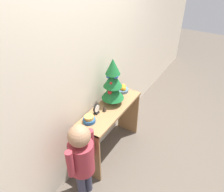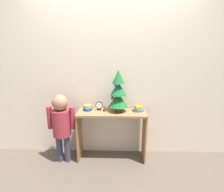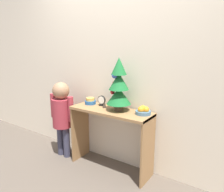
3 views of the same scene
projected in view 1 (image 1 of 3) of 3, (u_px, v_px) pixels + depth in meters
name	position (u px, v px, depth m)	size (l,w,h in m)	color
ground_plane	(122.00, 154.00, 2.98)	(12.00, 12.00, 0.00)	brown
back_wall	(94.00, 65.00, 2.45)	(7.00, 0.05, 2.50)	beige
console_table	(111.00, 119.00, 2.75)	(0.98, 0.35, 0.74)	olive
mini_tree	(113.00, 83.00, 2.56)	(0.27, 0.27, 0.60)	#4C3828
fruit_bowl	(122.00, 89.00, 2.91)	(0.17, 0.17, 0.09)	#476B84
singing_bowl	(89.00, 119.00, 2.40)	(0.14, 0.14, 0.08)	#235189
desk_clock	(97.00, 109.00, 2.51)	(0.11, 0.04, 0.13)	black
figurine	(104.00, 108.00, 2.55)	(0.05, 0.05, 0.09)	#382D23
child_figure	(82.00, 156.00, 2.17)	(0.40, 0.25, 1.01)	#38384C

